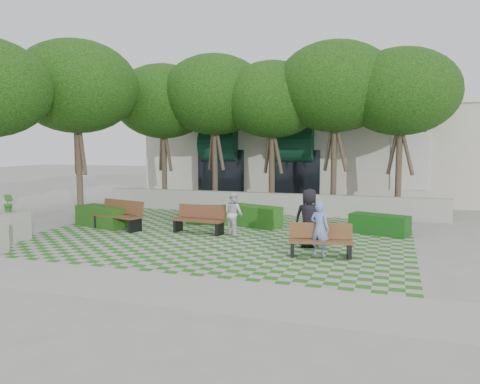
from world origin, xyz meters
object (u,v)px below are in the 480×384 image
(bench_east, at_px, (321,241))
(hedge_west, at_px, (103,216))
(hedge_midleft, at_px, (213,215))
(person_dark, at_px, (309,218))
(hedge_midright, at_px, (253,216))
(bench_mid, at_px, (199,220))
(planter_back, at_px, (10,225))
(person_blue, at_px, (320,229))
(hedge_east, at_px, (379,225))
(person_white, at_px, (234,213))
(bench_west, at_px, (119,215))

(bench_east, relative_size, hedge_west, 0.83)
(hedge_midleft, xyz_separation_m, person_dark, (4.16, -2.91, 0.52))
(hedge_midright, xyz_separation_m, person_dark, (2.60, -2.91, 0.49))
(bench_east, distance_m, bench_mid, 4.85)
(planter_back, bearing_deg, person_dark, 12.26)
(hedge_midright, height_order, hedge_midleft, hedge_midright)
(hedge_midleft, distance_m, person_blue, 6.02)
(hedge_east, height_order, hedge_midright, hedge_midright)
(hedge_east, bearing_deg, person_white, -160.39)
(bench_east, relative_size, person_white, 1.22)
(bench_mid, relative_size, person_dark, 1.06)
(hedge_west, distance_m, planter_back, 3.30)
(hedge_midleft, distance_m, planter_back, 6.88)
(planter_back, relative_size, person_dark, 0.85)
(bench_mid, height_order, person_dark, person_dark)
(bench_east, bearing_deg, bench_mid, 144.01)
(bench_west, relative_size, hedge_west, 0.97)
(hedge_midright, relative_size, person_dark, 1.24)
(hedge_west, bearing_deg, bench_west, -19.52)
(hedge_east, relative_size, hedge_midright, 0.89)
(bench_mid, height_order, bench_west, bench_west)
(bench_mid, relative_size, planter_back, 1.25)
(hedge_east, height_order, hedge_west, hedge_west)
(bench_east, xyz_separation_m, hedge_west, (-8.25, 2.11, -0.05))
(planter_back, bearing_deg, hedge_west, 67.62)
(hedge_midright, distance_m, hedge_midleft, 1.57)
(hedge_midright, relative_size, person_white, 1.49)
(hedge_east, height_order, person_dark, person_dark)
(hedge_west, bearing_deg, bench_mid, -0.91)
(person_blue, distance_m, person_dark, 1.05)
(bench_east, distance_m, person_blue, 0.33)
(hedge_midleft, relative_size, planter_back, 1.31)
(bench_mid, xyz_separation_m, hedge_east, (5.76, 1.67, -0.12))
(planter_back, height_order, person_blue, person_blue)
(planter_back, height_order, person_white, planter_back)
(bench_east, relative_size, person_dark, 1.02)
(bench_east, distance_m, hedge_midright, 4.99)
(hedge_west, xyz_separation_m, person_white, (5.06, -0.02, 0.35))
(person_white, bearing_deg, person_dark, -170.42)
(hedge_east, height_order, planter_back, planter_back)
(hedge_midleft, height_order, person_white, person_white)
(hedge_east, height_order, hedge_midleft, hedge_midleft)
(bench_west, bearing_deg, planter_back, -113.42)
(bench_mid, xyz_separation_m, person_dark, (3.90, -1.03, 0.41))
(bench_east, relative_size, bench_mid, 0.96)
(bench_east, height_order, hedge_east, bench_east)
(bench_east, xyz_separation_m, hedge_east, (1.37, 3.72, -0.09))
(bench_mid, bearing_deg, person_blue, -19.50)
(bench_west, bearing_deg, person_blue, 1.63)
(hedge_east, distance_m, planter_back, 11.83)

